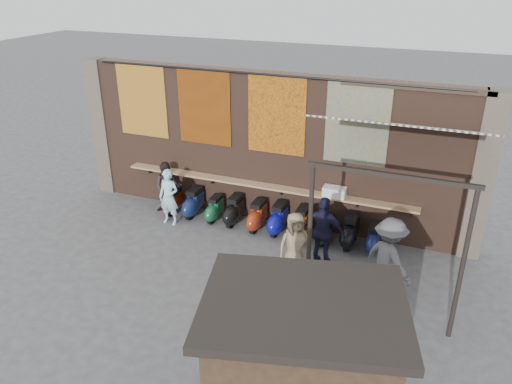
% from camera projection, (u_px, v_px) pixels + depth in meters
% --- Properties ---
extents(ground, '(70.00, 70.00, 0.00)m').
position_uv_depth(ground, '(227.00, 267.00, 11.59)').
color(ground, '#474749').
rests_on(ground, ground).
extents(brick_wall, '(10.00, 0.40, 4.00)m').
position_uv_depth(brick_wall, '(268.00, 149.00, 13.04)').
color(brick_wall, brown).
rests_on(brick_wall, ground).
extents(pier_left, '(0.50, 0.50, 4.00)m').
position_uv_depth(pier_left, '(104.00, 127.00, 14.78)').
color(pier_left, '#4C4238').
rests_on(pier_left, ground).
extents(pier_right, '(0.50, 0.50, 4.00)m').
position_uv_depth(pier_right, '(483.00, 178.00, 11.30)').
color(pier_right, '#4C4238').
rests_on(pier_right, ground).
extents(eating_counter, '(8.00, 0.32, 0.05)m').
position_uv_depth(eating_counter, '(263.00, 186.00, 13.10)').
color(eating_counter, '#9E7A51').
rests_on(eating_counter, brick_wall).
extents(shelf_box, '(0.56, 0.31, 0.26)m').
position_uv_depth(shelf_box, '(334.00, 192.00, 12.37)').
color(shelf_box, white).
rests_on(shelf_box, eating_counter).
extents(tapestry_redgold, '(1.50, 0.02, 2.00)m').
position_uv_depth(tapestry_redgold, '(142.00, 101.00, 13.64)').
color(tapestry_redgold, maroon).
rests_on(tapestry_redgold, brick_wall).
extents(tapestry_sun, '(1.50, 0.02, 2.00)m').
position_uv_depth(tapestry_sun, '(204.00, 107.00, 13.00)').
color(tapestry_sun, '#C0540B').
rests_on(tapestry_sun, brick_wall).
extents(tapestry_orange, '(1.50, 0.02, 2.00)m').
position_uv_depth(tapestry_orange, '(276.00, 115.00, 12.33)').
color(tapestry_orange, '#B36616').
rests_on(tapestry_orange, brick_wall).
extents(tapestry_multi, '(1.50, 0.02, 2.00)m').
position_uv_depth(tapestry_multi, '(357.00, 124.00, 11.66)').
color(tapestry_multi, '#235A82').
rests_on(tapestry_multi, brick_wall).
extents(hang_rail, '(9.50, 0.06, 0.06)m').
position_uv_depth(hang_rail, '(265.00, 74.00, 12.02)').
color(hang_rail, black).
rests_on(hang_rail, brick_wall).
extents(scooter_stool_0, '(0.33, 0.72, 0.69)m').
position_uv_depth(scooter_stool_0, '(174.00, 201.00, 13.97)').
color(scooter_stool_0, maroon).
rests_on(scooter_stool_0, ground).
extents(scooter_stool_1, '(0.37, 0.82, 0.78)m').
position_uv_depth(scooter_stool_1, '(194.00, 203.00, 13.79)').
color(scooter_stool_1, navy).
rests_on(scooter_stool_1, ground).
extents(scooter_stool_2, '(0.32, 0.71, 0.68)m').
position_uv_depth(scooter_stool_2, '(215.00, 209.00, 13.56)').
color(scooter_stool_2, '#175C37').
rests_on(scooter_stool_2, ground).
extents(scooter_stool_3, '(0.37, 0.81, 0.77)m').
position_uv_depth(scooter_stool_3, '(234.00, 210.00, 13.37)').
color(scooter_stool_3, black).
rests_on(scooter_stool_3, ground).
extents(scooter_stool_4, '(0.37, 0.82, 0.78)m').
position_uv_depth(scooter_stool_4, '(257.00, 216.00, 13.09)').
color(scooter_stool_4, maroon).
rests_on(scooter_stool_4, ground).
extents(scooter_stool_5, '(0.38, 0.84, 0.80)m').
position_uv_depth(scooter_stool_5, '(278.00, 219.00, 12.90)').
color(scooter_stool_5, '#0D1297').
rests_on(scooter_stool_5, ground).
extents(scooter_stool_6, '(0.37, 0.83, 0.79)m').
position_uv_depth(scooter_stool_6, '(302.00, 223.00, 12.70)').
color(scooter_stool_6, maroon).
rests_on(scooter_stool_6, ground).
extents(scooter_stool_7, '(0.34, 0.76, 0.72)m').
position_uv_depth(scooter_stool_7, '(325.00, 229.00, 12.49)').
color(scooter_stool_7, '#0C5514').
rests_on(scooter_stool_7, ground).
extents(scooter_stool_8, '(0.38, 0.85, 0.81)m').
position_uv_depth(scooter_stool_8, '(350.00, 231.00, 12.29)').
color(scooter_stool_8, black).
rests_on(scooter_stool_8, ground).
extents(scooter_stool_9, '(0.33, 0.73, 0.70)m').
position_uv_depth(scooter_stool_9, '(374.00, 238.00, 12.08)').
color(scooter_stool_9, navy).
rests_on(scooter_stool_9, ground).
extents(diner_left, '(0.57, 0.38, 1.54)m').
position_uv_depth(diner_left, '(169.00, 197.00, 13.23)').
color(diner_left, '#A1D8EA').
rests_on(diner_left, ground).
extents(diner_right, '(0.86, 0.76, 1.48)m').
position_uv_depth(diner_right, '(168.00, 187.00, 13.88)').
color(diner_right, black).
rests_on(diner_right, ground).
extents(shopper_navy, '(1.03, 0.47, 1.71)m').
position_uv_depth(shopper_navy, '(323.00, 232.00, 11.34)').
color(shopper_navy, '#191632').
rests_on(shopper_navy, ground).
extents(shopper_grey, '(1.35, 1.26, 1.83)m').
position_uv_depth(shopper_grey, '(389.00, 259.00, 10.20)').
color(shopper_grey, '#58585D').
rests_on(shopper_grey, ground).
extents(shopper_tan, '(0.89, 0.84, 1.53)m').
position_uv_depth(shopper_tan, '(295.00, 245.00, 11.00)').
color(shopper_tan, '#90795C').
rests_on(shopper_tan, ground).
extents(market_stall, '(2.64, 2.23, 2.48)m').
position_uv_depth(market_stall, '(300.00, 384.00, 6.74)').
color(market_stall, black).
rests_on(market_stall, ground).
extents(stall_roof, '(2.97, 2.55, 0.12)m').
position_uv_depth(stall_roof, '(304.00, 306.00, 6.20)').
color(stall_roof, black).
rests_on(stall_roof, market_stall).
extents(stall_sign, '(1.17, 0.33, 0.50)m').
position_uv_depth(stall_sign, '(304.00, 309.00, 7.31)').
color(stall_sign, gold).
rests_on(stall_sign, market_stall).
extents(stall_shelf, '(1.87, 0.57, 0.06)m').
position_uv_depth(stall_shelf, '(302.00, 356.00, 7.68)').
color(stall_shelf, '#473321').
rests_on(stall_shelf, market_stall).
extents(awning_canvas, '(3.20, 3.28, 0.97)m').
position_uv_depth(awning_canvas, '(405.00, 125.00, 9.70)').
color(awning_canvas, beige).
rests_on(awning_canvas, brick_wall).
extents(awning_ledger, '(3.30, 0.08, 0.12)m').
position_uv_depth(awning_ledger, '(416.00, 88.00, 10.87)').
color(awning_ledger, '#33261C').
rests_on(awning_ledger, brick_wall).
extents(awning_header, '(3.00, 0.08, 0.08)m').
position_uv_depth(awning_header, '(391.00, 175.00, 8.63)').
color(awning_header, black).
rests_on(awning_header, awning_post_left).
extents(awning_post_left, '(0.09, 0.09, 3.10)m').
position_uv_depth(awning_post_left, '(309.00, 237.00, 9.73)').
color(awning_post_left, black).
rests_on(awning_post_left, ground).
extents(awning_post_right, '(0.09, 0.09, 3.10)m').
position_uv_depth(awning_post_right, '(462.00, 266.00, 8.80)').
color(awning_post_right, black).
rests_on(awning_post_right, ground).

